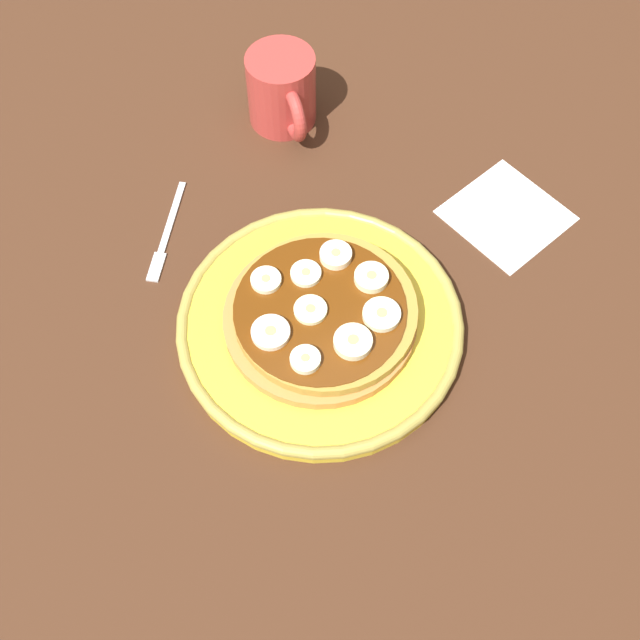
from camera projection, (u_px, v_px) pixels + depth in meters
ground_plane at (320, 338)px, 79.26cm from camera, size 140.00×140.00×3.00cm
plate at (320, 325)px, 77.01cm from camera, size 27.67×27.67×2.06cm
pancake_stack at (322, 314)px, 75.50cm from camera, size 18.47×18.56×2.47cm
banana_slice_0 at (310, 309)px, 74.12cm from camera, size 3.13×3.13×0.71cm
banana_slice_1 at (371, 278)px, 75.70cm from camera, size 3.27×3.27×1.02cm
banana_slice_2 at (271, 333)px, 72.75cm from camera, size 3.59×3.59×0.85cm
banana_slice_3 at (302, 275)px, 76.01cm from camera, size 2.95×2.95×0.76cm
banana_slice_4 at (336, 255)px, 76.99cm from camera, size 3.13×3.13×1.05cm
banana_slice_5 at (382, 315)px, 73.70cm from camera, size 3.55×3.55×0.88cm
banana_slice_6 at (305, 360)px, 71.32cm from camera, size 2.79×2.79×0.89cm
banana_slice_7 at (353, 342)px, 72.15cm from camera, size 3.56×3.56×1.04cm
banana_slice_8 at (266, 280)px, 75.69cm from camera, size 2.94×2.94×0.78cm
coffee_mug at (282, 90)px, 88.44cm from camera, size 10.92×7.65×8.53cm
napkin at (506, 215)px, 84.99cm from camera, size 14.25×14.25×0.30cm
fork at (166, 236)px, 83.46cm from camera, size 11.86×7.13×0.50cm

